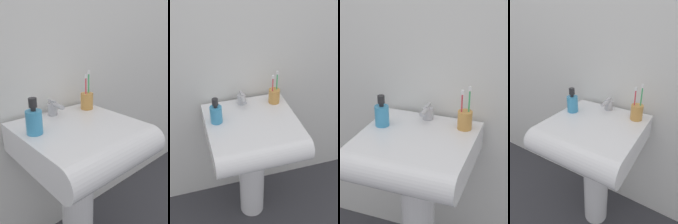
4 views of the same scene
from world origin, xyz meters
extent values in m
plane|color=#38383D|center=(0.00, 0.00, 0.00)|extent=(6.00, 6.00, 0.00)
cube|color=silver|center=(0.00, 0.27, 1.20)|extent=(5.00, 0.05, 2.40)
cylinder|color=white|center=(0.00, 0.00, 0.32)|extent=(0.16, 0.16, 0.63)
cube|color=white|center=(0.00, 0.00, 0.70)|extent=(0.49, 0.44, 0.13)
cylinder|color=white|center=(0.00, -0.22, 0.70)|extent=(0.49, 0.13, 0.13)
cylinder|color=#B7B7BC|center=(-0.01, 0.17, 0.79)|extent=(0.05, 0.05, 0.06)
cylinder|color=#B7B7BC|center=(-0.01, 0.13, 0.82)|extent=(0.02, 0.08, 0.02)
cube|color=#B7B7BC|center=(-0.01, 0.17, 0.83)|extent=(0.01, 0.06, 0.01)
cylinder|color=#D19347|center=(0.18, 0.13, 0.81)|extent=(0.07, 0.07, 0.08)
cylinder|color=#D83F4C|center=(0.16, 0.12, 0.85)|extent=(0.01, 0.01, 0.15)
cube|color=white|center=(0.16, 0.12, 0.94)|extent=(0.01, 0.01, 0.02)
cylinder|color=#3FB266|center=(0.19, 0.13, 0.86)|extent=(0.01, 0.01, 0.17)
cube|color=white|center=(0.19, 0.13, 0.95)|extent=(0.01, 0.01, 0.02)
cylinder|color=#3F99CC|center=(-0.18, 0.03, 0.81)|extent=(0.06, 0.06, 0.09)
cylinder|color=#262628|center=(-0.18, 0.03, 0.87)|extent=(0.02, 0.02, 0.01)
cylinder|color=#262628|center=(-0.18, 0.03, 0.89)|extent=(0.03, 0.03, 0.04)
camera|label=1|loc=(-0.55, -0.68, 1.13)|focal=35.00mm
camera|label=2|loc=(-0.33, -1.18, 1.68)|focal=45.00mm
camera|label=3|loc=(0.48, -1.22, 1.46)|focal=55.00mm
camera|label=4|loc=(0.42, -0.72, 1.21)|focal=28.00mm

